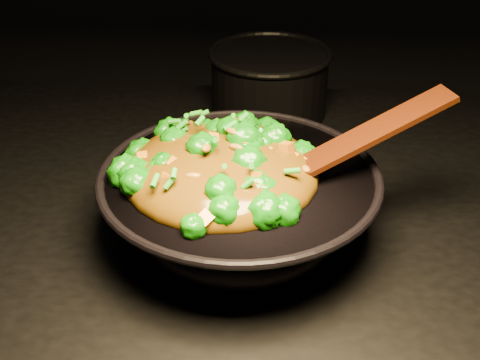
# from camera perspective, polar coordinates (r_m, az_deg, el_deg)

# --- Properties ---
(wok) EXTENTS (0.41, 0.41, 0.11)m
(wok) POSITION_cam_1_polar(r_m,az_deg,el_deg) (0.88, -0.04, -2.53)
(wok) COLOR black
(wok) RESTS_ON stovetop
(stir_fry) EXTENTS (0.37, 0.37, 0.10)m
(stir_fry) POSITION_cam_1_polar(r_m,az_deg,el_deg) (0.83, -1.83, 3.25)
(stir_fry) COLOR #137608
(stir_fry) RESTS_ON wok
(spatula) EXTENTS (0.28, 0.14, 0.12)m
(spatula) POSITION_cam_1_polar(r_m,az_deg,el_deg) (0.85, 10.67, 3.53)
(spatula) COLOR #371206
(spatula) RESTS_ON wok
(back_pot) EXTENTS (0.27, 0.27, 0.14)m
(back_pot) POSITION_cam_1_polar(r_m,az_deg,el_deg) (1.26, 2.80, 9.26)
(back_pot) COLOR black
(back_pot) RESTS_ON stovetop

